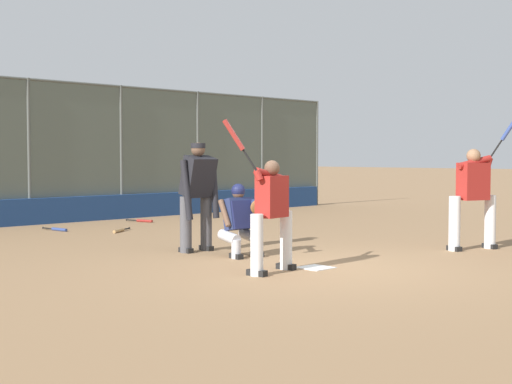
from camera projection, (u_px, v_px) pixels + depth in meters
ground_plane at (316, 268)px, 10.08m from camera, size 160.00×160.00×0.00m
home_plate_marker at (316, 268)px, 10.08m from camera, size 0.43×0.43×0.01m
backstop_fence at (29, 148)px, 16.47m from camera, size 20.01×0.08×3.39m
padding_wall at (32, 212)px, 16.47m from camera, size 19.53×0.18×0.61m
batter_at_plate at (271, 212)px, 9.64m from camera, size 1.05×0.56×2.08m
catcher_behind_plate at (241, 219)px, 11.21m from camera, size 0.63×0.76×1.15m
umpire_home at (198, 193)px, 11.76m from camera, size 0.74×0.45×1.81m
batter_on_deck at (474, 195)px, 12.03m from camera, size 0.92×0.91×2.30m
spare_bat_near_backstop at (143, 221)px, 17.18m from camera, size 0.29×0.78×0.07m
spare_bat_by_padding at (120, 230)px, 14.91m from camera, size 0.70×0.49×0.07m
spare_bat_third_base_side at (57, 229)px, 15.15m from camera, size 0.18×0.82×0.07m
fielding_glove_on_dirt at (273, 214)px, 19.08m from camera, size 0.31×0.23×0.11m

